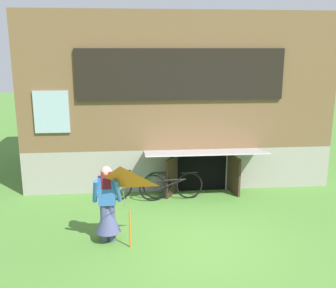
{
  "coord_description": "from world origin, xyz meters",
  "views": [
    {
      "loc": [
        -1.3,
        -7.31,
        3.87
      ],
      "look_at": [
        -0.51,
        1.27,
        1.78
      ],
      "focal_mm": 41.88,
      "sensor_mm": 36.0,
      "label": 1
    }
  ],
  "objects_px": {
    "kite": "(121,189)",
    "bicycle_green": "(137,185)",
    "bicycle_black": "(171,186)",
    "person": "(108,210)"
  },
  "relations": [
    {
      "from": "kite",
      "to": "bicycle_green",
      "type": "relative_size",
      "value": 0.94
    },
    {
      "from": "person",
      "to": "bicycle_black",
      "type": "distance_m",
      "value": 2.67
    },
    {
      "from": "bicycle_black",
      "to": "bicycle_green",
      "type": "height_order",
      "value": "bicycle_green"
    },
    {
      "from": "kite",
      "to": "bicycle_green",
      "type": "xyz_separation_m",
      "value": [
        0.34,
        2.82,
        -0.95
      ]
    },
    {
      "from": "bicycle_black",
      "to": "person",
      "type": "bearing_deg",
      "value": -130.16
    },
    {
      "from": "person",
      "to": "kite",
      "type": "distance_m",
      "value": 0.91
    },
    {
      "from": "person",
      "to": "bicycle_green",
      "type": "bearing_deg",
      "value": 55.78
    },
    {
      "from": "bicycle_green",
      "to": "person",
      "type": "bearing_deg",
      "value": -104.3
    },
    {
      "from": "person",
      "to": "kite",
      "type": "height_order",
      "value": "kite"
    },
    {
      "from": "person",
      "to": "bicycle_black",
      "type": "height_order",
      "value": "person"
    }
  ]
}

